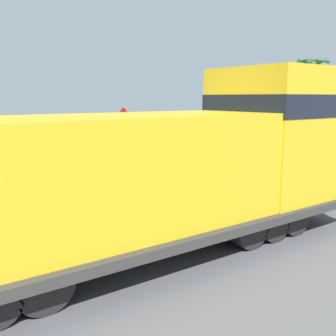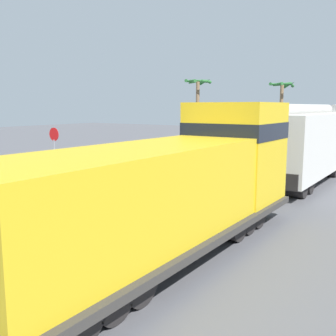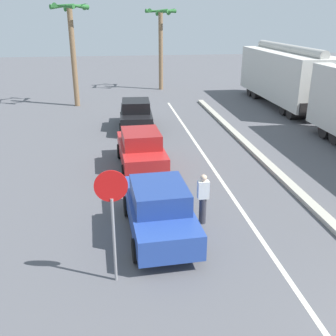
{
  "view_description": "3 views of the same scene",
  "coord_description": "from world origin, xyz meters",
  "px_view_note": "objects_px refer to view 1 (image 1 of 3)",
  "views": [
    {
      "loc": [
        12.51,
        -6.79,
        3.46
      ],
      "look_at": [
        1.63,
        0.94,
        1.04
      ],
      "focal_mm": 42.0,
      "sensor_mm": 36.0,
      "label": 1
    },
    {
      "loc": [
        11.34,
        -10.93,
        4.07
      ],
      "look_at": [
        2.84,
        1.48,
        1.7
      ],
      "focal_mm": 42.0,
      "sensor_mm": 36.0,
      "label": 2
    },
    {
      "loc": [
        -6.45,
        -4.28,
        6.06
      ],
      "look_at": [
        -4.73,
        7.84,
        1.26
      ],
      "focal_mm": 42.0,
      "sensor_mm": 36.0,
      "label": 3
    }
  ],
  "objects_px": {
    "parked_car_black": "(299,134)",
    "cyclist": "(142,175)",
    "parked_car_blue": "(167,145)",
    "parked_car_red": "(236,139)",
    "locomotive": "(169,173)",
    "pedestrian_by_cars": "(189,146)",
    "palm_tree_far": "(312,78)",
    "stop_sign": "(124,123)"
  },
  "relations": [
    {
      "from": "cyclist",
      "to": "locomotive",
      "type": "bearing_deg",
      "value": -24.29
    },
    {
      "from": "locomotive",
      "to": "parked_car_red",
      "type": "relative_size",
      "value": 2.72
    },
    {
      "from": "parked_car_black",
      "to": "stop_sign",
      "type": "height_order",
      "value": "stop_sign"
    },
    {
      "from": "locomotive",
      "to": "cyclist",
      "type": "height_order",
      "value": "locomotive"
    },
    {
      "from": "parked_car_blue",
      "to": "parked_car_red",
      "type": "bearing_deg",
      "value": 90.95
    },
    {
      "from": "parked_car_black",
      "to": "palm_tree_far",
      "type": "height_order",
      "value": "palm_tree_far"
    },
    {
      "from": "locomotive",
      "to": "pedestrian_by_cars",
      "type": "bearing_deg",
      "value": 139.46
    },
    {
      "from": "locomotive",
      "to": "parked_car_red",
      "type": "xyz_separation_m",
      "value": [
        -10.89,
        13.07,
        -0.98
      ]
    },
    {
      "from": "parked_car_blue",
      "to": "parked_car_red",
      "type": "relative_size",
      "value": 1.0
    },
    {
      "from": "parked_car_red",
      "to": "stop_sign",
      "type": "height_order",
      "value": "stop_sign"
    },
    {
      "from": "parked_car_black",
      "to": "stop_sign",
      "type": "xyz_separation_m",
      "value": [
        -1.41,
        -13.7,
        1.21
      ]
    },
    {
      "from": "parked_car_red",
      "to": "parked_car_black",
      "type": "bearing_deg",
      "value": 88.15
    },
    {
      "from": "stop_sign",
      "to": "pedestrian_by_cars",
      "type": "distance_m",
      "value": 3.84
    },
    {
      "from": "pedestrian_by_cars",
      "to": "cyclist",
      "type": "bearing_deg",
      "value": -50.18
    },
    {
      "from": "pedestrian_by_cars",
      "to": "stop_sign",
      "type": "bearing_deg",
      "value": -137.73
    },
    {
      "from": "parked_car_black",
      "to": "pedestrian_by_cars",
      "type": "relative_size",
      "value": 2.64
    },
    {
      "from": "parked_car_blue",
      "to": "pedestrian_by_cars",
      "type": "distance_m",
      "value": 1.48
    },
    {
      "from": "parked_car_blue",
      "to": "parked_car_black",
      "type": "distance_m",
      "value": 11.68
    },
    {
      "from": "palm_tree_far",
      "to": "pedestrian_by_cars",
      "type": "bearing_deg",
      "value": -74.07
    },
    {
      "from": "parked_car_red",
      "to": "palm_tree_far",
      "type": "height_order",
      "value": "palm_tree_far"
    },
    {
      "from": "parked_car_blue",
      "to": "palm_tree_far",
      "type": "relative_size",
      "value": 0.62
    },
    {
      "from": "parked_car_black",
      "to": "parked_car_blue",
      "type": "bearing_deg",
      "value": -90.54
    },
    {
      "from": "cyclist",
      "to": "parked_car_blue",
      "type": "bearing_deg",
      "value": 138.95
    },
    {
      "from": "parked_car_red",
      "to": "parked_car_blue",
      "type": "bearing_deg",
      "value": -89.05
    },
    {
      "from": "parked_car_blue",
      "to": "parked_car_black",
      "type": "height_order",
      "value": "same"
    },
    {
      "from": "parked_car_black",
      "to": "cyclist",
      "type": "height_order",
      "value": "cyclist"
    },
    {
      "from": "parked_car_blue",
      "to": "palm_tree_far",
      "type": "distance_m",
      "value": 19.02
    },
    {
      "from": "parked_car_red",
      "to": "palm_tree_far",
      "type": "relative_size",
      "value": 0.62
    },
    {
      "from": "parked_car_black",
      "to": "cyclist",
      "type": "xyz_separation_m",
      "value": [
        6.37,
        -17.32,
        0.0
      ]
    },
    {
      "from": "locomotive",
      "to": "parked_car_blue",
      "type": "height_order",
      "value": "locomotive"
    },
    {
      "from": "parked_car_red",
      "to": "stop_sign",
      "type": "xyz_separation_m",
      "value": [
        -1.21,
        -7.5,
        1.21
      ]
    },
    {
      "from": "parked_car_red",
      "to": "stop_sign",
      "type": "bearing_deg",
      "value": -99.16
    },
    {
      "from": "cyclist",
      "to": "stop_sign",
      "type": "relative_size",
      "value": 0.6
    },
    {
      "from": "parked_car_blue",
      "to": "pedestrian_by_cars",
      "type": "xyz_separation_m",
      "value": [
        1.41,
        0.44,
        0.03
      ]
    },
    {
      "from": "parked_car_red",
      "to": "cyclist",
      "type": "bearing_deg",
      "value": -59.42
    },
    {
      "from": "parked_car_blue",
      "to": "stop_sign",
      "type": "xyz_separation_m",
      "value": [
        -1.3,
        -2.02,
        1.21
      ]
    },
    {
      "from": "locomotive",
      "to": "parked_car_black",
      "type": "bearing_deg",
      "value": 119.01
    },
    {
      "from": "locomotive",
      "to": "pedestrian_by_cars",
      "type": "height_order",
      "value": "locomotive"
    },
    {
      "from": "stop_sign",
      "to": "palm_tree_far",
      "type": "bearing_deg",
      "value": 96.65
    },
    {
      "from": "parked_car_red",
      "to": "parked_car_black",
      "type": "distance_m",
      "value": 6.21
    },
    {
      "from": "parked_car_black",
      "to": "cyclist",
      "type": "relative_size",
      "value": 2.49
    },
    {
      "from": "locomotive",
      "to": "parked_car_black",
      "type": "distance_m",
      "value": 22.06
    }
  ]
}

